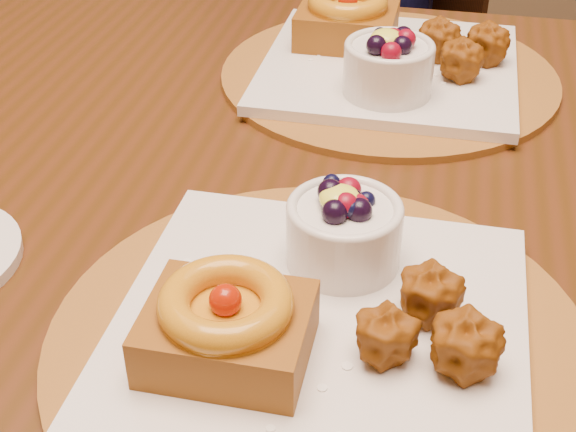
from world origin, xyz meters
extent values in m
cube|color=#3E220B|center=(0.12, -0.06, 0.73)|extent=(1.60, 0.90, 0.04)
cylinder|color=brown|center=(0.12, -0.28, 0.76)|extent=(0.38, 0.38, 0.01)
cube|color=white|center=(0.12, -0.28, 0.77)|extent=(0.28, 0.28, 0.01)
cube|color=#582A08|center=(0.07, -0.32, 0.79)|extent=(0.10, 0.09, 0.04)
torus|color=#9E5B09|center=(0.07, -0.32, 0.82)|extent=(0.09, 0.09, 0.02)
sphere|color=#981602|center=(0.07, -0.32, 0.82)|extent=(0.02, 0.02, 0.02)
sphere|color=#834609|center=(0.19, -0.26, 0.79)|extent=(0.04, 0.04, 0.04)
sphere|color=#834609|center=(0.17, -0.30, 0.79)|extent=(0.04, 0.04, 0.04)
sphere|color=#834609|center=(0.22, -0.30, 0.79)|extent=(0.04, 0.04, 0.04)
cylinder|color=white|center=(0.12, -0.21, 0.80)|extent=(0.09, 0.09, 0.05)
torus|color=white|center=(0.12, -0.21, 0.82)|extent=(0.09, 0.09, 0.01)
ellipsoid|color=#EEF03E|center=(0.12, -0.21, 0.83)|extent=(0.03, 0.03, 0.02)
cylinder|color=brown|center=(0.12, 0.16, 0.76)|extent=(0.38, 0.38, 0.01)
cube|color=white|center=(0.12, 0.16, 0.77)|extent=(0.28, 0.28, 0.01)
cube|color=#582A08|center=(0.06, 0.21, 0.80)|extent=(0.11, 0.09, 0.04)
torus|color=#9E5B09|center=(0.06, 0.21, 0.82)|extent=(0.09, 0.09, 0.02)
sphere|color=#981602|center=(0.06, 0.21, 0.83)|extent=(0.02, 0.02, 0.02)
sphere|color=#834609|center=(0.20, 0.13, 0.80)|extent=(0.05, 0.05, 0.05)
sphere|color=#834609|center=(0.17, 0.18, 0.80)|extent=(0.05, 0.05, 0.05)
sphere|color=#834609|center=(0.22, 0.18, 0.80)|extent=(0.05, 0.05, 0.05)
cylinder|color=white|center=(0.13, 0.08, 0.80)|extent=(0.09, 0.09, 0.05)
torus|color=white|center=(0.13, 0.08, 0.83)|extent=(0.09, 0.09, 0.01)
ellipsoid|color=#EEF03E|center=(0.12, 0.08, 0.83)|extent=(0.03, 0.03, 0.02)
cube|color=black|center=(-0.03, 0.85, 0.43)|extent=(0.56, 0.56, 0.04)
cylinder|color=black|center=(-0.27, 0.75, 0.21)|extent=(0.03, 0.03, 0.41)
cylinder|color=black|center=(0.07, 0.61, 0.21)|extent=(0.03, 0.03, 0.41)
cylinder|color=black|center=(-0.12, 1.09, 0.21)|extent=(0.03, 0.03, 0.41)
cylinder|color=black|center=(0.21, 0.94, 0.21)|extent=(0.03, 0.03, 0.41)
camera|label=1|loc=(0.19, -0.68, 1.15)|focal=50.00mm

